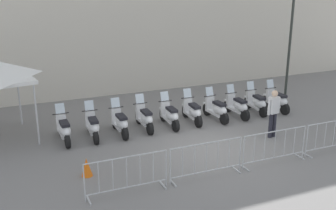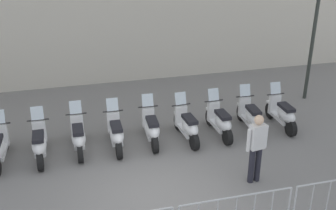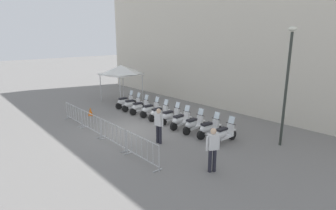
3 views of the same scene
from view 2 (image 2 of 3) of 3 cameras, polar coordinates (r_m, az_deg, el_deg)
ground_plane at (r=9.46m, az=-1.81°, el=-12.82°), size 120.00×120.00×0.00m
motorcycle_2 at (r=11.15m, az=-17.27°, el=-5.08°), size 0.65×1.72×1.24m
motorcycle_3 at (r=11.24m, az=-12.23°, el=-4.26°), size 0.66×1.72×1.24m
motorcycle_4 at (r=11.23m, az=-7.18°, el=-3.88°), size 0.67×1.72×1.24m
motorcycle_5 at (r=11.42m, az=-2.31°, el=-3.20°), size 0.70×1.71×1.24m
motorcycle_6 at (r=11.55m, az=2.67°, el=-2.88°), size 0.57×1.73×1.24m
motorcycle_7 at (r=11.88m, az=7.18°, el=-2.25°), size 0.61×1.72×1.24m
motorcycle_8 at (r=12.32m, az=11.29°, el=-1.55°), size 0.71×1.71×1.24m
motorcycle_9 at (r=12.71m, az=15.48°, el=-1.17°), size 0.65×1.72×1.24m
street_lamp at (r=14.37m, az=19.97°, el=13.07°), size 0.36×0.36×5.40m
officer_mid_plaza at (r=9.73m, az=12.11°, el=-5.40°), size 0.55×0.23×1.73m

